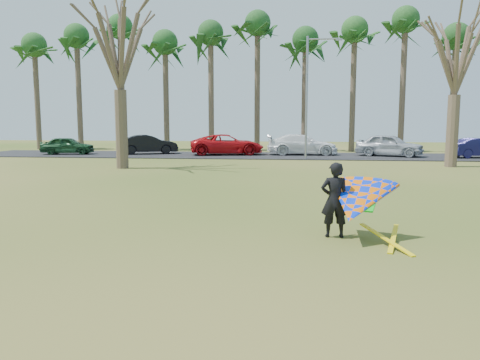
# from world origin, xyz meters

# --- Properties ---
(ground) EXTENTS (100.00, 100.00, 0.00)m
(ground) POSITION_xyz_m (0.00, 0.00, 0.00)
(ground) COLOR #254B10
(ground) RESTS_ON ground
(parking_strip) EXTENTS (46.00, 7.00, 0.06)m
(parking_strip) POSITION_xyz_m (0.00, 25.00, 0.03)
(parking_strip) COLOR black
(parking_strip) RESTS_ON ground
(palm_0) EXTENTS (4.84, 4.84, 10.84)m
(palm_0) POSITION_xyz_m (-22.00, 31.00, 9.17)
(palm_0) COLOR brown
(palm_0) RESTS_ON ground
(palm_1) EXTENTS (4.84, 4.84, 11.54)m
(palm_1) POSITION_xyz_m (-18.00, 31.00, 9.85)
(palm_1) COLOR #47382B
(palm_1) RESTS_ON ground
(palm_2) EXTENTS (4.84, 4.84, 12.24)m
(palm_2) POSITION_xyz_m (-14.00, 31.00, 10.52)
(palm_2) COLOR brown
(palm_2) RESTS_ON ground
(palm_3) EXTENTS (4.84, 4.84, 10.84)m
(palm_3) POSITION_xyz_m (-10.00, 31.00, 9.17)
(palm_3) COLOR #483A2B
(palm_3) RESTS_ON ground
(palm_4) EXTENTS (4.84, 4.84, 11.54)m
(palm_4) POSITION_xyz_m (-6.00, 31.00, 9.85)
(palm_4) COLOR brown
(palm_4) RESTS_ON ground
(palm_5) EXTENTS (4.84, 4.84, 12.24)m
(palm_5) POSITION_xyz_m (-2.00, 31.00, 10.52)
(palm_5) COLOR #4B3A2D
(palm_5) RESTS_ON ground
(palm_6) EXTENTS (4.84, 4.84, 10.84)m
(palm_6) POSITION_xyz_m (2.00, 31.00, 9.17)
(palm_6) COLOR #4E3C2F
(palm_6) RESTS_ON ground
(palm_7) EXTENTS (4.84, 4.84, 11.54)m
(palm_7) POSITION_xyz_m (6.00, 31.00, 9.85)
(palm_7) COLOR brown
(palm_7) RESTS_ON ground
(palm_8) EXTENTS (4.84, 4.84, 12.24)m
(palm_8) POSITION_xyz_m (10.00, 31.00, 10.52)
(palm_8) COLOR brown
(palm_8) RESTS_ON ground
(palm_9) EXTENTS (4.84, 4.84, 10.84)m
(palm_9) POSITION_xyz_m (14.00, 31.00, 9.17)
(palm_9) COLOR #46362A
(palm_9) RESTS_ON ground
(bare_tree_left) EXTENTS (6.60, 6.60, 9.70)m
(bare_tree_left) POSITION_xyz_m (-8.00, 15.00, 6.92)
(bare_tree_left) COLOR #4A3D2C
(bare_tree_left) RESTS_ON ground
(bare_tree_right) EXTENTS (6.27, 6.27, 9.21)m
(bare_tree_right) POSITION_xyz_m (10.00, 18.00, 6.57)
(bare_tree_right) COLOR brown
(bare_tree_right) RESTS_ON ground
(streetlight) EXTENTS (2.28, 0.18, 8.00)m
(streetlight) POSITION_xyz_m (2.16, 22.00, 4.46)
(streetlight) COLOR gray
(streetlight) RESTS_ON ground
(car_0) EXTENTS (4.08, 2.22, 1.32)m
(car_0) POSITION_xyz_m (-15.83, 24.24, 0.72)
(car_0) COLOR #1A4324
(car_0) RESTS_ON parking_strip
(car_1) EXTENTS (4.64, 3.18, 1.45)m
(car_1) POSITION_xyz_m (-9.88, 25.34, 0.78)
(car_1) COLOR black
(car_1) RESTS_ON parking_strip
(car_2) EXTENTS (5.89, 3.68, 1.52)m
(car_2) POSITION_xyz_m (-3.76, 25.14, 0.82)
(car_2) COLOR red
(car_2) RESTS_ON parking_strip
(car_3) EXTENTS (5.34, 2.46, 1.51)m
(car_3) POSITION_xyz_m (1.81, 25.72, 0.82)
(car_3) COLOR white
(car_3) RESTS_ON parking_strip
(car_4) EXTENTS (5.02, 3.51, 1.59)m
(car_4) POSITION_xyz_m (8.00, 25.08, 0.85)
(car_4) COLOR #A9AFB7
(car_4) RESTS_ON parking_strip
(car_5) EXTENTS (4.29, 2.31, 1.34)m
(car_5) POSITION_xyz_m (13.83, 24.35, 0.73)
(car_5) COLOR #1E1B52
(car_5) RESTS_ON parking_strip
(kite_flyer) EXTENTS (2.13, 2.39, 2.02)m
(kite_flyer) POSITION_xyz_m (2.63, 0.68, 0.85)
(kite_flyer) COLOR black
(kite_flyer) RESTS_ON ground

